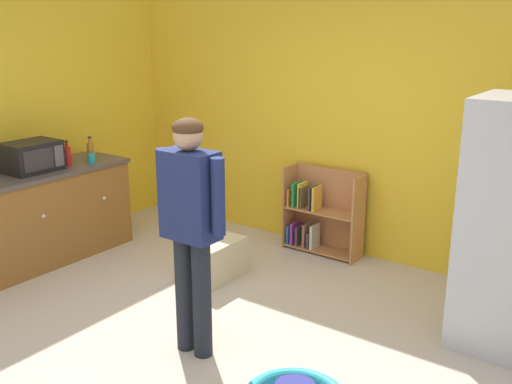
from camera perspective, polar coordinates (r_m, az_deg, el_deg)
ground_plane at (r=4.43m, az=-6.63°, el=-14.36°), size 12.00×12.00×0.00m
back_wall at (r=5.82m, az=8.70°, el=7.12°), size 5.20×0.06×2.70m
left_side_wall at (r=6.43m, az=-19.72°, el=7.21°), size 0.06×2.99×2.70m
kitchen_counter at (r=5.93m, az=-21.56°, el=-2.60°), size 0.65×2.13×0.90m
bookshelf at (r=5.96m, az=6.20°, el=-2.29°), size 0.80×0.28×0.85m
standing_person at (r=3.92m, az=-6.35°, el=-2.49°), size 0.57×0.22×1.66m
pet_carrier at (r=5.38m, az=-4.36°, el=-6.48°), size 0.42×0.55×0.36m
microwave at (r=5.87m, az=-20.93°, el=3.24°), size 0.37×0.48×0.28m
ketchup_bottle at (r=6.00m, az=-17.82°, el=3.39°), size 0.07×0.07×0.25m
amber_bottle at (r=6.15m, az=-15.74°, el=3.85°), size 0.07×0.07×0.25m
white_cup at (r=6.35m, az=-15.71°, el=3.76°), size 0.08×0.08×0.09m
teal_cup at (r=6.04m, az=-15.66°, el=3.15°), size 0.08×0.08×0.09m
red_cup at (r=6.12m, az=-17.87°, el=3.14°), size 0.08×0.08×0.09m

